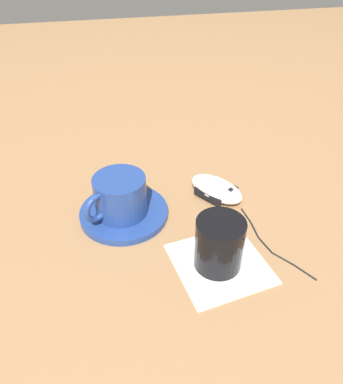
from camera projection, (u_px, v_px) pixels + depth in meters
ground_plane at (161, 224)px, 0.64m from camera, size 3.00×3.00×0.00m
saucer at (124, 213)px, 0.65m from camera, size 0.15×0.15×0.01m
coffee_cup at (119, 196)px, 0.62m from camera, size 0.09×0.11×0.07m
computer_mouse at (216, 189)px, 0.69m from camera, size 0.12×0.11×0.03m
mouse_cable at (270, 243)px, 0.60m from camera, size 0.18×0.05×0.00m
napkin_under_glass at (220, 263)px, 0.57m from camera, size 0.15×0.15×0.00m
drinking_glass at (219, 244)px, 0.54m from camera, size 0.07×0.07×0.08m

